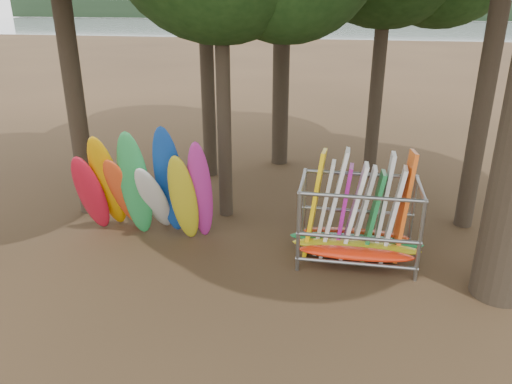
# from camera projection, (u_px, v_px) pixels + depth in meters

# --- Properties ---
(ground) EXTENTS (120.00, 120.00, 0.00)m
(ground) POSITION_uv_depth(u_px,v_px,m) (260.00, 273.00, 11.55)
(ground) COLOR #47331E
(ground) RESTS_ON ground
(lake) EXTENTS (160.00, 160.00, 0.00)m
(lake) POSITION_uv_depth(u_px,v_px,m) (334.00, 39.00, 66.32)
(lake) COLOR gray
(lake) RESTS_ON ground
(far_shore) EXTENTS (160.00, 4.00, 4.00)m
(far_shore) POSITION_uv_depth(u_px,v_px,m) (341.00, 10.00, 111.21)
(far_shore) COLOR black
(far_shore) RESTS_ON ground
(kayak_row) EXTENTS (3.68, 1.81, 3.28)m
(kayak_row) POSITION_uv_depth(u_px,v_px,m) (143.00, 190.00, 12.70)
(kayak_row) COLOR #AE1225
(kayak_row) RESTS_ON ground
(storage_rack) EXTENTS (3.23, 1.53, 2.73)m
(storage_rack) POSITION_uv_depth(u_px,v_px,m) (357.00, 224.00, 11.81)
(storage_rack) COLOR gray
(storage_rack) RESTS_ON ground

